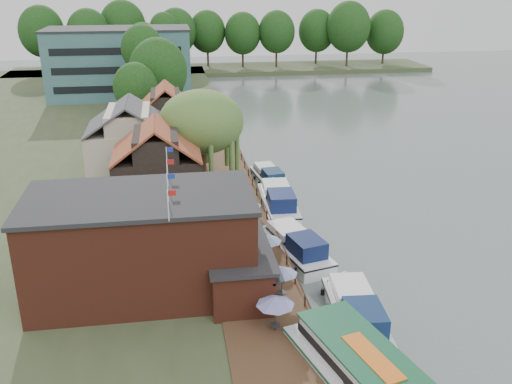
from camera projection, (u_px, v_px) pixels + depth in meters
name	position (u px, v px, depth m)	size (l,w,h in m)	color
ground	(356.00, 278.00, 44.21)	(260.00, 260.00, 0.00)	#566461
land_bank	(41.00, 157.00, 72.04)	(50.00, 140.00, 1.00)	#384728
quay_deck	(238.00, 221.00, 51.92)	(6.00, 50.00, 0.10)	#47301E
quay_rail	(266.00, 212.00, 52.61)	(0.20, 49.00, 1.00)	black
pub	(171.00, 242.00, 39.62)	(20.00, 11.00, 7.30)	maroon
hotel_block	(120.00, 63.00, 103.12)	(25.40, 12.40, 12.30)	#38666B
cottage_a	(157.00, 167.00, 53.11)	(8.60, 7.60, 8.50)	black
cottage_b	(130.00, 140.00, 61.91)	(9.60, 8.60, 8.50)	beige
cottage_c	(167.00, 119.00, 70.79)	(7.60, 7.60, 8.50)	black
willow	(202.00, 141.00, 58.03)	(8.60, 8.60, 10.43)	#476B2D
umbrella_0	(275.00, 314.00, 35.49)	(2.44, 2.44, 2.38)	navy
umbrella_1	(282.00, 282.00, 39.16)	(2.16, 2.16, 2.38)	#1C369C
umbrella_2	(258.00, 270.00, 40.67)	(2.29, 2.29, 2.38)	#1B1A93
umbrella_3	(267.00, 249.00, 43.91)	(2.35, 2.35, 2.38)	navy
umbrella_4	(242.00, 232.00, 46.83)	(2.28, 2.28, 2.38)	#1C289B
umbrella_5	(250.00, 212.00, 50.60)	(2.16, 2.16, 2.38)	#19498B
umbrella_6	(241.00, 204.00, 52.54)	(2.40, 2.40, 2.38)	navy
cruiser_0	(357.00, 309.00, 37.87)	(3.38, 10.44, 2.55)	white
cruiser_1	(296.00, 243.00, 47.24)	(3.32, 10.25, 2.50)	white
cruiser_2	(278.00, 198.00, 56.41)	(3.52, 10.86, 2.67)	white
cruiser_3	(269.00, 175.00, 63.80)	(2.87, 8.90, 2.12)	white
swan	(389.00, 367.00, 33.90)	(0.44, 0.44, 0.44)	white
bank_tree_0	(136.00, 99.00, 78.79)	(6.07, 6.07, 10.01)	#143811
bank_tree_1	(159.00, 81.00, 83.78)	(8.45, 8.45, 12.72)	#143811
bank_tree_2	(144.00, 68.00, 91.89)	(6.71, 6.71, 13.86)	#143811
bank_tree_3	(150.00, 58.00, 110.80)	(7.78, 7.78, 11.63)	#143811
bank_tree_4	(144.00, 53.00, 117.14)	(7.71, 7.71, 12.13)	#143811
bank_tree_5	(165.00, 43.00, 128.00)	(6.36, 6.36, 13.41)	#143811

